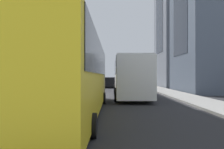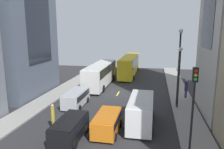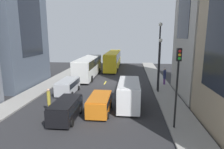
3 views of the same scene
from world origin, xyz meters
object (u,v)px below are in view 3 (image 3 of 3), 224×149
Objects in this scene: pedestrian_crossing_mid at (165,76)px; pedestrian_waiting_curb at (49,100)px; city_bus_white at (88,65)px; car_silver_2 at (68,85)px; car_orange_0 at (100,103)px; delivery_van_white at (129,92)px; streetcar_yellow at (113,59)px; traffic_light_near_corner at (178,74)px; car_black_1 at (66,108)px.

pedestrian_waiting_curb is (-12.16, -11.18, -0.14)m from pedestrian_crossing_mid.
car_silver_2 is (-0.43, -9.54, -0.99)m from city_bus_white.
delivery_van_white is at bearing 34.52° from car_orange_0.
streetcar_yellow is 3.47× the size of car_orange_0.
pedestrian_waiting_curb is at bearing -162.39° from delivery_van_white.
city_bus_white is 0.83× the size of streetcar_yellow.
delivery_van_white is 0.94× the size of traffic_light_near_corner.
streetcar_yellow is at bearing 104.89° from traffic_light_near_corner.
pedestrian_crossing_mid reaches higher than pedestrian_waiting_curb.
streetcar_yellow is 22.99m from delivery_van_white.
pedestrian_waiting_curb is (-3.50, -24.97, -0.88)m from streetcar_yellow.
delivery_van_white is at bearing 33.16° from car_black_1.
car_silver_2 is at bearing 92.98° from pedestrian_waiting_curb.
delivery_van_white is (3.71, -22.68, -0.61)m from streetcar_yellow.
traffic_light_near_corner reaches higher than car_black_1.
pedestrian_crossing_mid is 0.39× the size of traffic_light_near_corner.
car_silver_2 is 1.94× the size of pedestrian_waiting_curb.
pedestrian_waiting_curb is at bearing 150.11° from car_black_1.
delivery_van_white is at bearing -62.18° from city_bus_white.
delivery_van_white is at bearing 128.60° from traffic_light_near_corner.
delivery_van_white reaches higher than pedestrian_waiting_curb.
car_black_1 is at bearing 173.81° from traffic_light_near_corner.
city_bus_white is 12.83m from pedestrian_crossing_mid.
city_bus_white is 5.02× the size of pedestrian_waiting_curb.
streetcar_yellow is 3.32× the size of car_black_1.
pedestrian_crossing_mid is at bearing 22.16° from car_silver_2.
streetcar_yellow is (3.35, 9.31, 0.12)m from city_bus_white.
car_black_1 is (-5.24, -3.42, -0.55)m from delivery_van_white.
car_black_1 is at bearing -72.79° from car_silver_2.
traffic_light_near_corner reaches higher than car_orange_0.
pedestrian_crossing_mid is at bearing 54.67° from car_orange_0.
delivery_van_white is 6.28m from car_black_1.
streetcar_yellow reaches higher than city_bus_white.
pedestrian_crossing_mid reaches higher than car_black_1.
car_orange_0 is at bearing 109.34° from pedestrian_crossing_mid.
car_black_1 is at bearing 105.06° from pedestrian_crossing_mid.
pedestrian_waiting_curb reaches higher than car_orange_0.
car_black_1 is at bearing -29.47° from pedestrian_waiting_curb.
streetcar_yellow is 25.23m from pedestrian_waiting_curb.
delivery_van_white is 1.34× the size of car_black_1.
city_bus_white is 9.60m from car_silver_2.
pedestrian_waiting_curb is (-4.58, -0.48, 0.28)m from car_orange_0.
car_orange_0 is at bearing -73.74° from city_bus_white.
traffic_light_near_corner is (7.19, -27.05, 2.16)m from streetcar_yellow.
delivery_van_white is 7.57m from pedestrian_waiting_curb.
car_orange_0 is 3.07m from car_black_1.
delivery_van_white is at bearing -80.72° from streetcar_yellow.
traffic_light_near_corner reaches higher than pedestrian_waiting_curb.
city_bus_white is at bearing 106.26° from car_orange_0.
city_bus_white is 2.75× the size of car_black_1.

